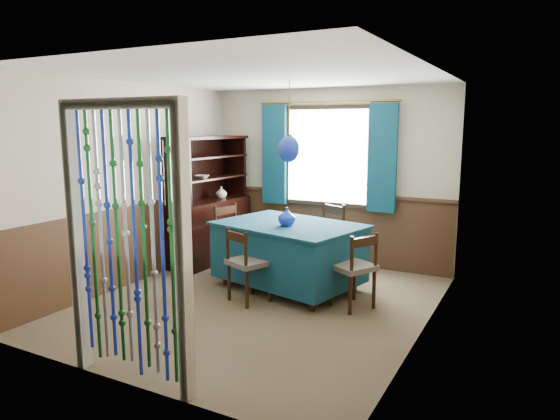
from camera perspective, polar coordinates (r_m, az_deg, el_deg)
The scene contains 22 objects.
floor at distance 5.72m, azimuth -2.51°, elevation -10.63°, with size 4.00×4.00×0.00m, color brown.
ceiling at distance 5.39m, azimuth -2.72°, elevation 15.14°, with size 4.00×4.00×0.00m, color silver.
wall_back at distance 7.20m, azimuth 5.52°, elevation 3.77°, with size 3.60×3.60×0.00m, color #BDB49B.
wall_front at distance 3.86m, azimuth -17.89°, elevation -1.81°, with size 3.60×3.60×0.00m, color #BDB49B.
wall_left at distance 6.51m, azimuth -16.40°, elevation 2.80°, with size 4.00×4.00×0.00m, color #BDB49B.
wall_right at distance 4.77m, azimuth 16.35°, elevation 0.41°, with size 4.00×4.00×0.00m, color #BDB49B.
wainscot_back at distance 7.30m, azimuth 5.38°, elevation -2.10°, with size 3.60×3.60×0.00m, color #432A19.
wainscot_front at distance 4.08m, azimuth -17.18°, elevation -12.16°, with size 3.60×3.60×0.00m, color #432A19.
wainscot_left at distance 6.63m, azimuth -16.00°, elevation -3.65°, with size 4.00×4.00×0.00m, color #432A19.
wainscot_right at distance 4.95m, azimuth 15.76°, elevation -8.19°, with size 4.00×4.00×0.00m, color #432A19.
window at distance 7.13m, azimuth 5.40°, elevation 6.14°, with size 1.32×0.12×1.42m, color black.
doorway at distance 3.94m, azimuth -17.12°, elevation -4.51°, with size 1.16×0.12×2.18m, color silver, non-canonical shape.
dining_table at distance 6.10m, azimuth 1.00°, elevation -4.74°, with size 1.90×1.51×0.81m.
chair_near at distance 5.66m, azimuth -3.79°, elevation -6.06°, with size 0.54×0.53×0.85m.
chair_far at distance 6.69m, azimuth 5.03°, elevation -3.13°, with size 0.62×0.61×0.95m.
chair_left at distance 6.77m, azimuth -5.28°, elevation -3.12°, with size 0.51×0.53×0.93m.
chair_right at distance 5.51m, azimuth 8.52°, elevation -6.56°, with size 0.56×0.56×0.85m.
sideboard at distance 7.35m, azimuth -8.16°, elevation -1.06°, with size 0.57×1.43×1.83m.
pendant_lamp at distance 5.92m, azimuth 1.04°, elevation 7.02°, with size 0.25×0.25×0.95m.
vase_table at distance 5.89m, azimuth 0.77°, elevation -0.84°, with size 0.19×0.19×0.20m, color #162B98.
bowl_shelf at distance 7.05m, azimuth -8.89°, elevation 3.80°, with size 0.21×0.21×0.05m, color beige.
vase_sideboard at distance 7.45m, azimuth -6.74°, elevation 2.10°, with size 0.18×0.18×0.19m, color beige.
Camera 1 is at (2.73, -4.62, 1.99)m, focal length 32.00 mm.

